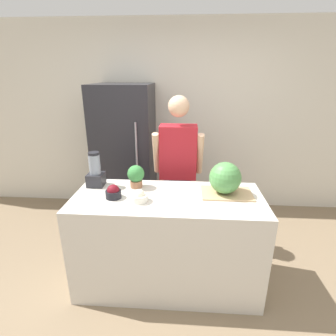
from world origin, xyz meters
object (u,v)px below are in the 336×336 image
Objects in this scene: person at (178,171)px; blender at (95,172)px; bowl_cherries at (113,192)px; bowl_cream at (139,197)px; potted_plant at (136,175)px; watermelon at (225,178)px; refrigerator at (126,154)px.

person is 5.20× the size of blender.
bowl_cherries is 0.93× the size of bowl_cream.
bowl_cream is at bearing -110.27° from person.
potted_plant is at bearing -126.09° from person.
person reaches higher than watermelon.
refrigerator is 1.05× the size of person.
watermelon is at bearing -6.73° from potted_plant.
blender is at bearing 174.91° from watermelon.
bowl_cream is at bearing -72.87° from refrigerator.
blender is at bearing 178.34° from potted_plant.
bowl_cream is 0.31m from potted_plant.
bowl_cherries is 0.29m from potted_plant.
watermelon reaches higher than bowl_cream.
blender is 1.54× the size of potted_plant.
watermelon is at bearing -5.09° from blender.
blender is (-0.46, 0.30, 0.09)m from bowl_cream.
watermelon is at bearing -45.88° from refrigerator.
refrigerator reaches higher than bowl_cherries.
refrigerator is 1.44m from bowl_cream.
blender reaches higher than potted_plant.
refrigerator is at bearing 134.12° from watermelon.
person is at bearing 69.73° from bowl_cream.
refrigerator is 0.92m from person.
bowl_cream is (-0.72, -0.19, -0.11)m from watermelon.
person is at bearing 125.23° from watermelon.
watermelon is (0.43, -0.61, 0.18)m from person.
bowl_cherries is (0.19, -1.32, 0.06)m from refrigerator.
watermelon is 1.30× the size of potted_plant.
blender is 0.39m from potted_plant.
blender reaches higher than watermelon.
refrigerator reaches higher than watermelon.
watermelon is 0.97m from bowl_cherries.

